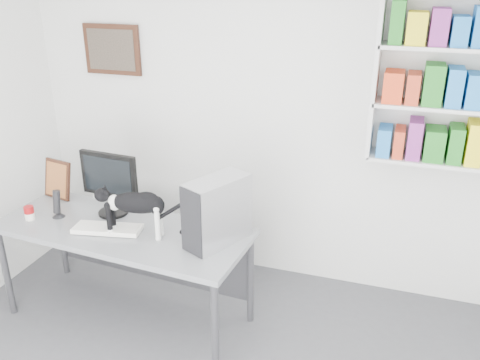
# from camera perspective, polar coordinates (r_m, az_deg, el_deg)

# --- Properties ---
(room) EXTENTS (4.01, 4.01, 2.70)m
(room) POSITION_cam_1_polar(r_m,az_deg,el_deg) (2.48, -10.98, -6.41)
(room) COLOR #4D4E52
(room) RESTS_ON ground
(bookshelf) EXTENTS (1.03, 0.28, 1.24)m
(bookshelf) POSITION_cam_1_polar(r_m,az_deg,el_deg) (3.80, 22.69, 10.52)
(bookshelf) COLOR silver
(bookshelf) RESTS_ON room
(wall_art) EXTENTS (0.52, 0.04, 0.42)m
(wall_art) POSITION_cam_1_polar(r_m,az_deg,el_deg) (4.58, -14.16, 14.02)
(wall_art) COLOR #452516
(wall_art) RESTS_ON room
(desk) EXTENTS (1.93, 0.87, 0.79)m
(desk) POSITION_cam_1_polar(r_m,az_deg,el_deg) (4.02, -12.63, -10.20)
(desk) COLOR gray
(desk) RESTS_ON room
(monitor) EXTENTS (0.49, 0.26, 0.51)m
(monitor) POSITION_cam_1_polar(r_m,az_deg,el_deg) (3.95, -14.36, -0.37)
(monitor) COLOR black
(monitor) RESTS_ON desk
(keyboard) EXTENTS (0.51, 0.28, 0.04)m
(keyboard) POSITION_cam_1_polar(r_m,az_deg,el_deg) (3.80, -14.63, -5.29)
(keyboard) COLOR white
(keyboard) RESTS_ON desk
(pc_tower) EXTENTS (0.39, 0.51, 0.47)m
(pc_tower) POSITION_cam_1_polar(r_m,az_deg,el_deg) (3.44, -2.54, -3.53)
(pc_tower) COLOR #B1B0B5
(pc_tower) RESTS_ON desk
(speaker) EXTENTS (0.11, 0.11, 0.22)m
(speaker) POSITION_cam_1_polar(r_m,az_deg,el_deg) (4.08, -19.87, -2.49)
(speaker) COLOR black
(speaker) RESTS_ON desk
(leaning_print) EXTENTS (0.28, 0.16, 0.33)m
(leaning_print) POSITION_cam_1_polar(r_m,az_deg,el_deg) (4.40, -19.81, 0.15)
(leaning_print) COLOR #452516
(leaning_print) RESTS_ON desk
(soup_can) EXTENTS (0.09, 0.09, 0.11)m
(soup_can) POSITION_cam_1_polar(r_m,az_deg,el_deg) (4.14, -22.57, -3.44)
(soup_can) COLOR #A50E11
(soup_can) RESTS_ON desk
(cat) EXTENTS (0.58, 0.24, 0.35)m
(cat) POSITION_cam_1_polar(r_m,az_deg,el_deg) (3.61, -11.58, -3.73)
(cat) COLOR black
(cat) RESTS_ON desk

